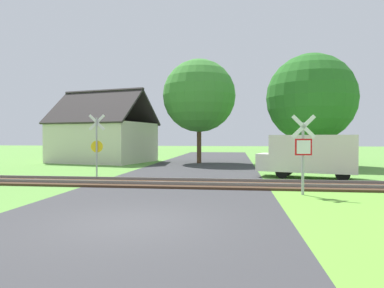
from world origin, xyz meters
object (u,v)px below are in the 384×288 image
tree_right (311,98)px  tree_center (199,96)px  crossing_sign_far (97,142)px  mail_truck (309,154)px  stop_sign_near (303,150)px  house (103,140)px

tree_right → tree_center: 8.82m
crossing_sign_far → tree_center: bearing=58.7°
tree_center → mail_truck: tree_center is taller
stop_sign_near → tree_center: bearing=-74.1°
house → mail_truck: bearing=-20.5°
house → tree_right: 17.39m
stop_sign_near → mail_truck: 5.73m
house → mail_truck: size_ratio=1.75×
stop_sign_near → crossing_sign_far: size_ratio=0.87×
tree_center → mail_truck: size_ratio=1.65×
tree_right → crossing_sign_far: bearing=-145.9°
house → tree_center: tree_center is taller
mail_truck → tree_center: bearing=51.7°
tree_center → house: bearing=178.5°
house → stop_sign_near: bearing=-35.4°
stop_sign_near → house: size_ratio=0.32×
stop_sign_near → tree_right: tree_right is taller
stop_sign_near → tree_center: tree_center is taller
stop_sign_near → mail_truck: (1.38, 5.55, -0.43)m
crossing_sign_far → tree_center: tree_center is taller
mail_truck → tree_right: bearing=4.8°
house → mail_truck: (15.23, -10.14, -0.67)m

